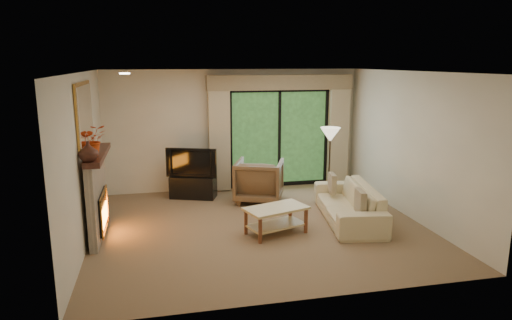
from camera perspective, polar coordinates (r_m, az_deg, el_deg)
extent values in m
plane|color=#83674A|center=(7.87, 0.48, -8.30)|extent=(5.50, 5.50, 0.00)
plane|color=silver|center=(7.37, 0.51, 10.97)|extent=(5.50, 5.50, 0.00)
plane|color=beige|center=(9.93, -2.74, 3.76)|extent=(5.00, 0.00, 5.00)
plane|color=beige|center=(5.18, 6.71, -4.27)|extent=(5.00, 0.00, 5.00)
plane|color=beige|center=(7.41, -20.70, 0.06)|extent=(0.00, 5.00, 5.00)
plane|color=beige|center=(8.55, 18.76, 1.74)|extent=(0.00, 5.00, 5.00)
cube|color=#C1AF8B|center=(9.74, -4.61, 2.97)|extent=(0.45, 0.18, 2.35)
cube|color=#C1AF8B|center=(10.45, 10.24, 3.45)|extent=(0.45, 0.18, 2.35)
cube|color=#947E5D|center=(9.92, 3.12, 9.67)|extent=(3.20, 0.24, 0.32)
cube|color=black|center=(9.51, -7.84, -3.34)|extent=(1.00, 0.70, 0.46)
imported|color=black|center=(9.38, -7.93, -0.22)|extent=(1.03, 0.48, 0.60)
imported|color=brown|center=(9.14, 0.39, -2.59)|extent=(1.18, 1.19, 0.85)
imported|color=beige|center=(8.25, 11.48, -5.29)|extent=(1.16, 2.24, 0.62)
cube|color=#503223|center=(7.63, 12.91, -5.12)|extent=(0.16, 0.39, 0.38)
cube|color=#503223|center=(8.71, 9.48, -2.84)|extent=(0.15, 0.36, 0.35)
imported|color=#391C14|center=(6.88, -20.24, 1.02)|extent=(0.36, 0.36, 0.29)
imported|color=#C33C10|center=(7.34, -19.80, 2.39)|extent=(0.50, 0.46, 0.46)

